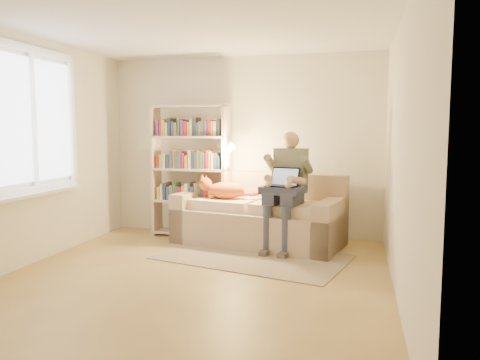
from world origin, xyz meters
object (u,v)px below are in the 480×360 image
(person, at_px, (287,183))
(laptop, at_px, (284,182))
(sofa, at_px, (260,218))
(cat, at_px, (220,190))
(bookshelf, at_px, (191,164))

(person, bearing_deg, laptop, -87.46)
(sofa, height_order, cat, sofa)
(laptop, height_order, bookshelf, bookshelf)
(sofa, xyz_separation_m, person, (0.41, -0.25, 0.52))
(cat, distance_m, bookshelf, 0.62)
(sofa, relative_size, laptop, 5.66)
(laptop, xyz_separation_m, bookshelf, (-1.44, 0.55, 0.16))
(person, relative_size, laptop, 3.61)
(cat, height_order, bookshelf, bookshelf)
(cat, bearing_deg, person, -1.21)
(laptop, distance_m, bookshelf, 1.54)
(sofa, xyz_separation_m, laptop, (0.39, -0.38, 0.55))
(sofa, bearing_deg, cat, -165.25)
(bookshelf, bearing_deg, sofa, -6.39)
(person, relative_size, cat, 1.92)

